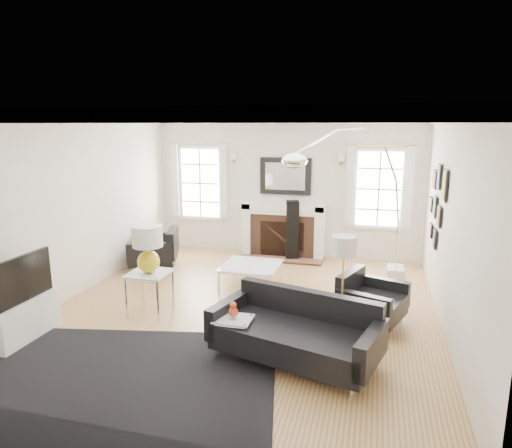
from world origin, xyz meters
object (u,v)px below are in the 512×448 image
(gourd_lamp, at_px, (148,246))
(arc_floor_lamp, at_px, (350,201))
(armchair_right, at_px, (369,301))
(coffee_table, at_px, (251,266))
(armchair_left, at_px, (157,251))
(sofa, at_px, (297,333))
(fireplace, at_px, (283,231))

(gourd_lamp, distance_m, arc_floor_lamp, 3.23)
(armchair_right, height_order, coffee_table, armchair_right)
(armchair_left, relative_size, coffee_table, 1.24)
(armchair_left, xyz_separation_m, armchair_right, (3.92, -1.49, -0.03))
(coffee_table, distance_m, gourd_lamp, 1.89)
(armchair_left, distance_m, coffee_table, 2.09)
(coffee_table, bearing_deg, sofa, -62.15)
(fireplace, distance_m, arc_floor_lamp, 2.32)
(coffee_table, bearing_deg, gourd_lamp, -128.91)
(armchair_right, xyz_separation_m, coffee_table, (-1.92, 0.91, 0.06))
(armchair_left, bearing_deg, arc_floor_lamp, -3.01)
(coffee_table, relative_size, arc_floor_lamp, 0.34)
(fireplace, relative_size, coffee_table, 1.84)
(sofa, bearing_deg, arc_floor_lamp, 81.10)
(gourd_lamp, bearing_deg, armchair_right, 8.85)
(sofa, xyz_separation_m, armchair_left, (-3.15, 2.74, 0.01))
(armchair_right, height_order, arc_floor_lamp, arc_floor_lamp)
(sofa, distance_m, gourd_lamp, 2.48)
(fireplace, bearing_deg, armchair_left, -146.74)
(fireplace, relative_size, armchair_right, 1.60)
(coffee_table, bearing_deg, armchair_right, -25.44)
(fireplace, distance_m, coffee_table, 1.99)
(fireplace, height_order, armchair_left, fireplace)
(fireplace, distance_m, sofa, 4.27)
(sofa, distance_m, coffee_table, 2.44)
(fireplace, xyz_separation_m, armchair_left, (-2.14, -1.40, -0.19))
(arc_floor_lamp, bearing_deg, fireplace, 131.47)
(sofa, distance_m, armchair_right, 1.47)
(arc_floor_lamp, bearing_deg, sofa, -98.90)
(coffee_table, bearing_deg, arc_floor_lamp, 14.35)
(armchair_left, relative_size, armchair_right, 1.07)
(armchair_right, bearing_deg, fireplace, 121.64)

